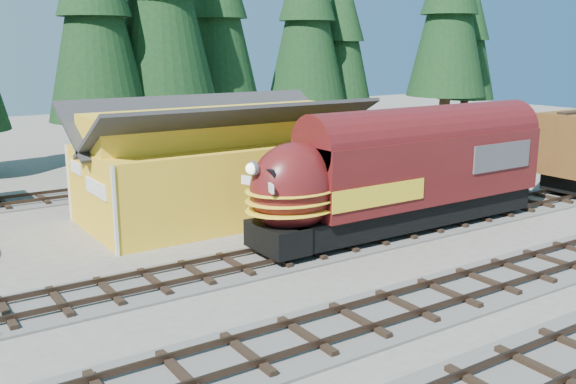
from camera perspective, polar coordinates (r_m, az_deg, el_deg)
ground at (r=21.21m, az=7.85°, el=-8.19°), size 120.00×120.00×0.00m
track_siding at (r=30.78m, az=16.95°, el=-1.81°), size 68.00×3.20×0.33m
depot at (r=28.85m, az=-5.90°, el=3.62°), size 12.80×7.00×5.30m
conifer_backdrop at (r=43.04m, az=-9.99°, el=16.06°), size 79.69×21.89×17.41m
locomotive at (r=26.33m, az=9.61°, el=1.16°), size 14.30×2.84×3.89m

